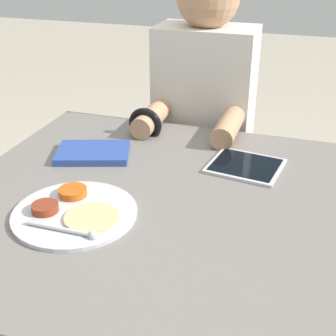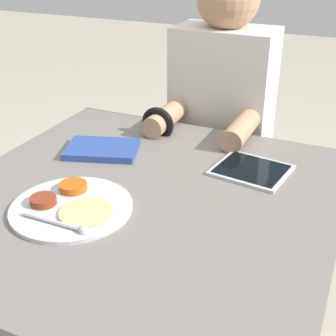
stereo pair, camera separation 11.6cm
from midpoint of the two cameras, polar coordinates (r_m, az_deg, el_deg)
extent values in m
cube|color=slate|center=(1.39, -0.45, -16.69)|extent=(0.95, 0.97, 0.74)
cylinder|color=#B7BABF|center=(1.11, -8.78, -4.87)|extent=(0.29, 0.29, 0.01)
cylinder|color=#B75114|center=(1.17, -8.75, -2.34)|extent=(0.07, 0.07, 0.02)
cylinder|color=maroon|center=(1.13, -12.16, -3.97)|extent=(0.06, 0.06, 0.02)
cylinder|color=tan|center=(1.07, -6.94, -5.49)|extent=(0.12, 0.12, 0.01)
cylinder|color=#B7BABF|center=(1.05, -10.80, -6.56)|extent=(0.16, 0.01, 0.01)
sphere|color=#B7BABF|center=(1.01, -7.05, -7.65)|extent=(0.02, 0.02, 0.02)
cube|color=silver|center=(1.38, -5.68, 2.00)|extent=(0.23, 0.20, 0.01)
cube|color=#28428E|center=(1.38, -5.69, 2.23)|extent=(0.24, 0.20, 0.02)
cube|color=#B7B7BC|center=(1.30, 12.66, -0.32)|extent=(0.21, 0.20, 0.01)
cube|color=black|center=(1.30, 12.68, -0.14)|extent=(0.19, 0.17, 0.00)
cube|color=black|center=(1.95, 7.51, -7.93)|extent=(0.31, 0.22, 0.44)
cube|color=beige|center=(1.70, 8.56, 6.58)|extent=(0.34, 0.20, 0.60)
cylinder|color=tan|center=(1.55, 2.00, 6.24)|extent=(0.07, 0.24, 0.07)
cylinder|color=tan|center=(1.48, 11.19, 4.68)|extent=(0.07, 0.24, 0.07)
torus|color=black|center=(1.49, 0.96, 5.37)|extent=(0.11, 0.02, 0.11)
camera|label=1|loc=(0.06, -87.14, 1.47)|focal=50.00mm
camera|label=2|loc=(0.06, 92.86, -1.47)|focal=50.00mm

